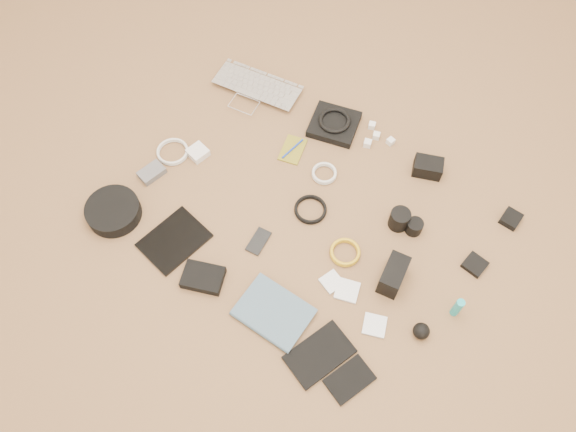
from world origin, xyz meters
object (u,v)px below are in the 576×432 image
Objects in this scene: headphone_case at (113,211)px; dslr_camera at (428,167)px; paperback at (258,334)px; laptop at (252,95)px; tablet at (174,240)px; phone at (259,241)px.

dslr_camera is at bearing 44.05° from headphone_case.
headphone_case is 0.83× the size of paperback.
laptop reaches higher than paperback.
laptop is at bearing 113.32° from tablet.
headphone_case reaches higher than phone.
dslr_camera is at bearing 61.89° from tablet.
dslr_camera reaches higher than tablet.
dslr_camera is 0.73m from phone.
tablet is (0.18, -0.72, -0.01)m from laptop.
headphone_case is at bearing 84.40° from paperback.
phone is at bearing 22.99° from headphone_case.
dslr_camera is at bearing 53.07° from phone.
phone is (0.44, -0.55, -0.01)m from laptop.
headphone_case is at bearing -164.03° from phone.
laptop is 1.84× the size of headphone_case.
headphone_case reaches higher than laptop.
paperback is at bearing -60.97° from laptop.
laptop is at bearing 37.46° from paperback.
phone is at bearing 43.66° from tablet.
tablet is 0.31m from phone.
dslr_camera is 1.02m from tablet.
phone is at bearing -141.62° from dslr_camera.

